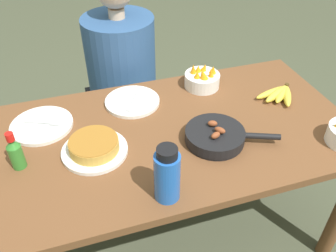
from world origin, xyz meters
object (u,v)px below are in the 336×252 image
(hot_sauce_bottle, at_px, (15,152))
(person_figure, at_px, (124,94))
(fruit_bowl_mango, at_px, (202,79))
(frittata_plate_center, at_px, (94,147))
(empty_plate_near_front, at_px, (42,125))
(empty_plate_far_left, at_px, (132,101))
(water_bottle, at_px, (167,175))
(banana_bunch, at_px, (280,94))
(skillet, at_px, (216,136))

(hot_sauce_bottle, xyz_separation_m, person_figure, (0.52, 0.69, -0.30))
(fruit_bowl_mango, height_order, person_figure, person_figure)
(frittata_plate_center, relative_size, empty_plate_near_front, 0.98)
(empty_plate_far_left, height_order, water_bottle, water_bottle)
(banana_bunch, xyz_separation_m, fruit_bowl_mango, (-0.31, 0.20, 0.02))
(banana_bunch, relative_size, hot_sauce_bottle, 1.31)
(skillet, bearing_deg, empty_plate_far_left, 147.28)
(skillet, bearing_deg, water_bottle, -120.30)
(skillet, relative_size, person_figure, 0.31)
(banana_bunch, height_order, frittata_plate_center, frittata_plate_center)
(frittata_plate_center, distance_m, fruit_bowl_mango, 0.65)
(empty_plate_near_front, bearing_deg, frittata_plate_center, -50.26)
(banana_bunch, xyz_separation_m, frittata_plate_center, (-0.88, -0.12, 0.01))
(empty_plate_near_front, bearing_deg, skillet, -25.17)
(fruit_bowl_mango, distance_m, person_figure, 0.57)
(empty_plate_near_front, height_order, person_figure, person_figure)
(skillet, xyz_separation_m, empty_plate_far_left, (-0.25, 0.36, -0.02))
(skillet, bearing_deg, empty_plate_near_front, 177.00)
(banana_bunch, relative_size, fruit_bowl_mango, 1.21)
(fruit_bowl_mango, height_order, water_bottle, water_bottle)
(empty_plate_near_front, bearing_deg, banana_bunch, -5.85)
(empty_plate_near_front, relative_size, hot_sauce_bottle, 1.64)
(fruit_bowl_mango, relative_size, hot_sauce_bottle, 1.08)
(skillet, height_order, empty_plate_near_front, skillet)
(empty_plate_far_left, relative_size, hot_sauce_bottle, 1.59)
(empty_plate_far_left, relative_size, fruit_bowl_mango, 1.47)
(water_bottle, height_order, hot_sauce_bottle, water_bottle)
(banana_bunch, bearing_deg, hot_sauce_bottle, -174.74)
(banana_bunch, distance_m, hot_sauce_bottle, 1.15)
(empty_plate_far_left, height_order, hot_sauce_bottle, hot_sauce_bottle)
(skillet, bearing_deg, banana_bunch, 48.01)
(empty_plate_far_left, height_order, person_figure, person_figure)
(banana_bunch, bearing_deg, empty_plate_far_left, 166.22)
(banana_bunch, bearing_deg, fruit_bowl_mango, 147.43)
(banana_bunch, height_order, water_bottle, water_bottle)
(water_bottle, distance_m, hot_sauce_bottle, 0.56)
(frittata_plate_center, bearing_deg, empty_plate_far_left, 52.60)
(empty_plate_near_front, xyz_separation_m, empty_plate_far_left, (0.40, 0.05, 0.00))
(empty_plate_far_left, xyz_separation_m, water_bottle, (-0.01, -0.57, 0.09))
(person_figure, bearing_deg, skillet, -74.51)
(empty_plate_near_front, distance_m, person_figure, 0.69)
(frittata_plate_center, relative_size, empty_plate_far_left, 1.02)
(fruit_bowl_mango, xyz_separation_m, person_figure, (-0.32, 0.39, -0.27))
(fruit_bowl_mango, distance_m, water_bottle, 0.71)
(fruit_bowl_mango, bearing_deg, water_bottle, -121.53)
(banana_bunch, relative_size, skillet, 0.57)
(frittata_plate_center, distance_m, person_figure, 0.79)
(skillet, relative_size, fruit_bowl_mango, 2.11)
(frittata_plate_center, xyz_separation_m, hot_sauce_bottle, (-0.27, 0.01, 0.04))
(skillet, distance_m, empty_plate_near_front, 0.72)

